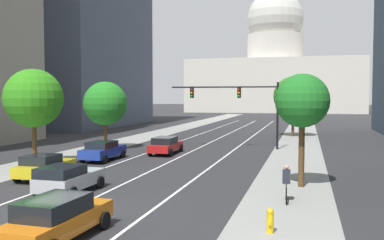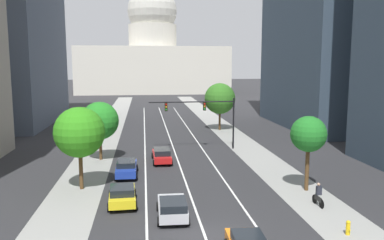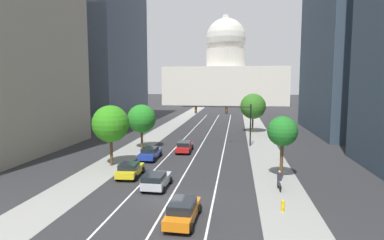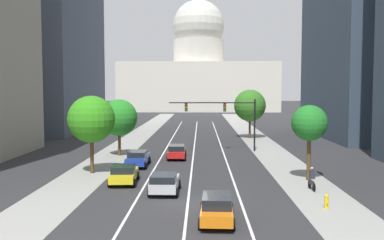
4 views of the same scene
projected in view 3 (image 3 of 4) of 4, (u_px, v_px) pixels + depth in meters
The scene contains 20 objects.
ground_plane at pixel (210, 130), 64.83m from camera, with size 400.00×400.00×0.00m, color #2B2B2D.
sidewalk_left at pixel (160, 132), 61.13m from camera, with size 4.22×130.00×0.01m, color gray.
sidewalk_right at pixel (258, 134), 58.68m from camera, with size 4.22×130.00×0.01m, color gray.
lane_stripe_left at pixel (180, 143), 50.53m from camera, with size 0.16×90.00×0.01m, color white.
lane_stripe_center at pixel (202, 143), 50.06m from camera, with size 0.16×90.00×0.01m, color white.
lane_stripe_right at pixel (225, 144), 49.59m from camera, with size 0.16×90.00×0.01m, color white.
office_tower_far_left at pixel (101, 49), 75.44m from camera, with size 14.84×28.25×33.94m.
capitol_building at pixel (226, 74), 141.70m from camera, with size 51.75×22.37×38.12m.
car_red at pixel (184, 146), 43.71m from camera, with size 2.06×4.78×1.45m.
car_silver at pixel (156, 180), 28.49m from camera, with size 2.12×4.03×1.49m.
car_yellow at pixel (130, 170), 32.05m from camera, with size 2.22×4.26×1.46m.
car_orange at pixel (183, 211), 21.65m from camera, with size 2.08×4.72×1.53m.
car_blue at pixel (150, 153), 39.53m from camera, with size 2.02×4.64×1.47m.
traffic_signal_mast at pixel (227, 115), 48.04m from camera, with size 10.22×0.39×6.15m.
fire_hydrant at pixel (283, 206), 23.43m from camera, with size 0.26×0.35×0.91m.
cyclist at pixel (279, 181), 28.13m from camera, with size 0.37×1.70×1.72m.
street_tree_mid_left at pixel (111, 124), 36.12m from camera, with size 4.10×4.10×6.79m.
street_tree_near_left at pixel (142, 119), 46.02m from camera, with size 4.02×4.02×6.23m.
street_tree_far_right at pixel (253, 106), 60.82m from camera, with size 4.75×4.75×7.27m.
street_tree_near_right at pixel (282, 132), 31.14m from camera, with size 2.89×2.89×6.09m.
Camera 3 is at (5.19, -24.09, 9.24)m, focal length 30.49 mm.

